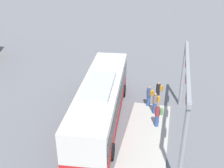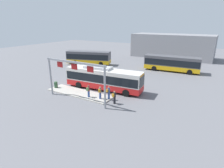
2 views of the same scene
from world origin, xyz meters
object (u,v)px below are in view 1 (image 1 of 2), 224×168
Objects in this scene: bus_main at (101,100)px; person_waiting_mid at (149,95)px; person_waiting_near at (155,102)px; person_boarding at (158,91)px; person_waiting_far at (158,115)px.

bus_main reaches higher than person_waiting_mid.
person_waiting_near is at bearing 144.06° from person_waiting_mid.
bus_main is at bearing 15.49° from person_waiting_near.
person_boarding is 1.00× the size of person_waiting_mid.
person_waiting_mid is (0.96, 0.55, 0.00)m from person_waiting_near.
person_waiting_near is (-2.19, 0.07, 0.16)m from person_boarding.
person_waiting_near is at bearing -68.36° from bus_main.
person_waiting_near and person_waiting_far have the same top height.
person_waiting_far reaches higher than person_boarding.
person_waiting_mid reaches higher than person_boarding.
person_boarding is 3.85m from person_waiting_far.
person_waiting_near and person_waiting_mid have the same top height.
bus_main is at bearing -2.01° from person_waiting_far.
person_waiting_mid is at bearing 77.37° from person_boarding.
bus_main reaches higher than person_waiting_far.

